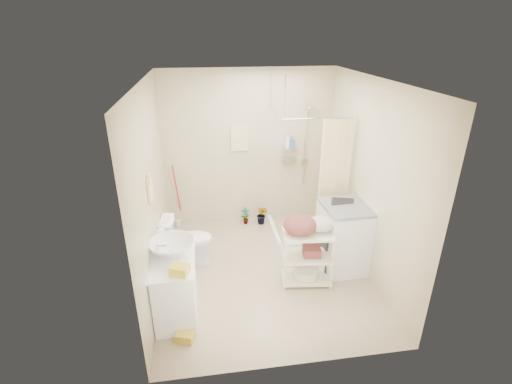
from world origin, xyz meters
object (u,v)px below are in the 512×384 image
washing_machine (345,236)px  laundry_rack (307,253)px  vanity (176,286)px  toilet (188,240)px

washing_machine → laundry_rack: (-0.62, -0.27, -0.03)m
vanity → washing_machine: 2.38m
toilet → laundry_rack: 1.72m
vanity → washing_machine: size_ratio=0.91×
vanity → laundry_rack: size_ratio=0.97×
toilet → laundry_rack: size_ratio=0.80×
washing_machine → laundry_rack: washing_machine is taller
toilet → washing_machine: 2.23m
toilet → washing_machine: bearing=-96.4°
vanity → toilet: bearing=83.3°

